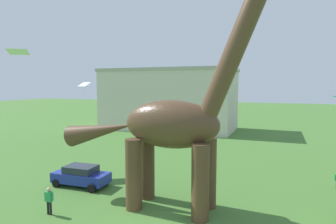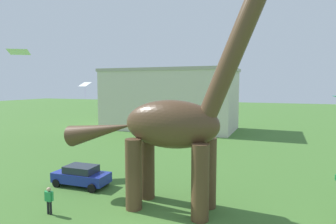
{
  "view_description": "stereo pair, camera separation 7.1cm",
  "coord_description": "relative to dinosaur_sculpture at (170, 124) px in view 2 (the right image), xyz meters",
  "views": [
    {
      "loc": [
        6.39,
        -12.26,
        7.52
      ],
      "look_at": [
        -0.27,
        5.12,
        5.82
      ],
      "focal_mm": 31.43,
      "sensor_mm": 36.0,
      "label": 1
    },
    {
      "loc": [
        6.46,
        -12.24,
        7.52
      ],
      "look_at": [
        -0.27,
        5.12,
        5.82
      ],
      "focal_mm": 31.43,
      "sensor_mm": 36.0,
      "label": 2
    }
  ],
  "objects": [
    {
      "name": "dinosaur_sculpture",
      "position": [
        0.0,
        0.0,
        0.0
      ],
      "size": [
        13.73,
        2.91,
        14.35
      ],
      "rotation": [
        0.0,
        0.0,
        -0.2
      ],
      "color": "#513823",
      "rests_on": "ground_plane"
    },
    {
      "name": "parked_sedan_left",
      "position": [
        -7.58,
        1.27,
        -4.39
      ],
      "size": [
        4.26,
        2.02,
        1.55
      ],
      "rotation": [
        0.0,
        0.0,
        0.03
      ],
      "color": "navy",
      "rests_on": "ground_plane"
    },
    {
      "name": "person_watching_child",
      "position": [
        -6.25,
        -3.41,
        -4.21
      ],
      "size": [
        0.61,
        0.27,
        1.62
      ],
      "rotation": [
        0.0,
        0.0,
        4.03
      ],
      "color": "black",
      "rests_on": "ground_plane"
    },
    {
      "name": "kite_near_low",
      "position": [
        -15.98,
        3.74,
        5.31
      ],
      "size": [
        2.18,
        2.03,
        0.4
      ],
      "color": "white"
    },
    {
      "name": "kite_trailing",
      "position": [
        -18.87,
        16.99,
        2.45
      ],
      "size": [
        1.83,
        1.46,
        2.14
      ],
      "color": "white"
    },
    {
      "name": "background_building_block",
      "position": [
        -11.76,
        30.83,
        -0.04
      ],
      "size": [
        22.3,
        11.05,
        10.29
      ],
      "color": "beige",
      "rests_on": "ground_plane"
    }
  ]
}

